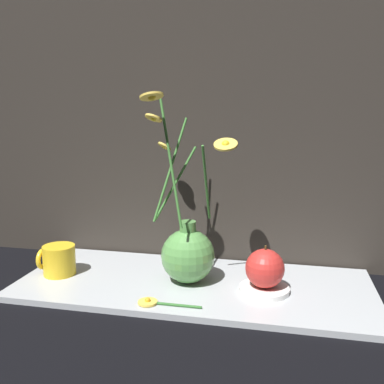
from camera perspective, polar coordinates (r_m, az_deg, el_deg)
name	(u,v)px	position (r m, az deg, el deg)	size (l,w,h in m)	color
ground_plane	(194,287)	(0.90, 0.23, -12.60)	(6.00, 6.00, 0.00)	black
shelf	(194,285)	(0.90, 0.24, -12.25)	(0.72, 0.30, 0.01)	#B2B7BC
backdrop_wall	(209,21)	(1.01, 2.35, 21.84)	(1.22, 0.02, 1.10)	#2D2823
vase_with_flowers	(188,251)	(0.87, -0.59, -7.84)	(0.20, 0.17, 0.38)	#59994C
yellow_mug	(58,260)	(0.97, -17.42, -8.64)	(0.08, 0.07, 0.06)	yellow
saucer_plate	(264,289)	(0.86, 9.60, -12.66)	(0.10, 0.10, 0.01)	white
orange_fruit	(265,268)	(0.84, 9.69, -10.00)	(0.08, 0.08, 0.08)	red
loose_daisy	(155,303)	(0.80, -4.95, -14.48)	(0.12, 0.04, 0.01)	#336B2D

